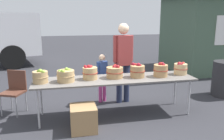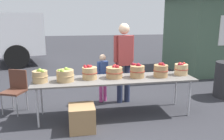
{
  "view_description": "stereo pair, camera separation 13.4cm",
  "coord_description": "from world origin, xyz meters",
  "px_view_note": "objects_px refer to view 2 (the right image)",
  "views": [
    {
      "loc": [
        -0.96,
        -4.25,
        1.92
      ],
      "look_at": [
        0.0,
        0.3,
        0.85
      ],
      "focal_mm": 37.42,
      "sensor_mm": 36.0,
      "label": 1
    },
    {
      "loc": [
        -0.83,
        -4.28,
        1.92
      ],
      "look_at": [
        0.0,
        0.3,
        0.85
      ],
      "focal_mm": 37.42,
      "sensor_mm": 36.0,
      "label": 2
    }
  ],
  "objects_px": {
    "produce_crate": "(82,118)",
    "apple_basket_green_0": "(40,76)",
    "apple_basket_red_1": "(114,72)",
    "apple_basket_red_2": "(137,71)",
    "vendor_adult": "(124,57)",
    "child_customer": "(103,74)",
    "apple_basket_red_3": "(161,70)",
    "apple_basket_green_1": "(65,75)",
    "apple_basket_red_4": "(181,69)",
    "market_table": "(115,80)",
    "apple_basket_red_0": "(90,72)",
    "folding_chair": "(15,88)"
  },
  "relations": [
    {
      "from": "apple_basket_red_2",
      "to": "apple_basket_red_4",
      "type": "relative_size",
      "value": 1.06
    },
    {
      "from": "folding_chair",
      "to": "apple_basket_red_3",
      "type": "bearing_deg",
      "value": 12.12
    },
    {
      "from": "apple_basket_red_0",
      "to": "apple_basket_red_4",
      "type": "relative_size",
      "value": 1.05
    },
    {
      "from": "apple_basket_green_0",
      "to": "produce_crate",
      "type": "height_order",
      "value": "apple_basket_green_0"
    },
    {
      "from": "market_table",
      "to": "apple_basket_red_2",
      "type": "distance_m",
      "value": 0.48
    },
    {
      "from": "vendor_adult",
      "to": "child_customer",
      "type": "xyz_separation_m",
      "value": [
        -0.46,
        0.12,
        -0.4
      ]
    },
    {
      "from": "market_table",
      "to": "folding_chair",
      "type": "height_order",
      "value": "folding_chair"
    },
    {
      "from": "apple_basket_red_1",
      "to": "apple_basket_red_2",
      "type": "xyz_separation_m",
      "value": [
        0.45,
        -0.04,
        0.01
      ]
    },
    {
      "from": "apple_basket_red_2",
      "to": "apple_basket_red_3",
      "type": "bearing_deg",
      "value": -5.75
    },
    {
      "from": "apple_basket_green_0",
      "to": "apple_basket_green_1",
      "type": "bearing_deg",
      "value": -1.33
    },
    {
      "from": "apple_basket_red_0",
      "to": "apple_basket_red_2",
      "type": "relative_size",
      "value": 0.99
    },
    {
      "from": "market_table",
      "to": "apple_basket_red_4",
      "type": "xyz_separation_m",
      "value": [
        1.39,
        0.05,
        0.16
      ]
    },
    {
      "from": "apple_basket_green_0",
      "to": "apple_basket_red_2",
      "type": "relative_size",
      "value": 0.96
    },
    {
      "from": "produce_crate",
      "to": "apple_basket_red_1",
      "type": "bearing_deg",
      "value": 40.85
    },
    {
      "from": "apple_basket_red_3",
      "to": "produce_crate",
      "type": "distance_m",
      "value": 1.8
    },
    {
      "from": "apple_basket_green_0",
      "to": "apple_basket_red_0",
      "type": "relative_size",
      "value": 0.97
    },
    {
      "from": "vendor_adult",
      "to": "folding_chair",
      "type": "distance_m",
      "value": 2.35
    },
    {
      "from": "apple_basket_red_0",
      "to": "apple_basket_red_3",
      "type": "bearing_deg",
      "value": -3.78
    },
    {
      "from": "produce_crate",
      "to": "apple_basket_green_0",
      "type": "bearing_deg",
      "value": 144.11
    },
    {
      "from": "apple_basket_green_0",
      "to": "child_customer",
      "type": "distance_m",
      "value": 1.51
    },
    {
      "from": "apple_basket_red_0",
      "to": "child_customer",
      "type": "relative_size",
      "value": 0.27
    },
    {
      "from": "apple_basket_red_0",
      "to": "market_table",
      "type": "bearing_deg",
      "value": -6.6
    },
    {
      "from": "market_table",
      "to": "apple_basket_red_2",
      "type": "relative_size",
      "value": 10.33
    },
    {
      "from": "market_table",
      "to": "child_customer",
      "type": "bearing_deg",
      "value": 98.87
    },
    {
      "from": "folding_chair",
      "to": "apple_basket_green_1",
      "type": "bearing_deg",
      "value": -5.75
    },
    {
      "from": "apple_basket_red_3",
      "to": "child_customer",
      "type": "xyz_separation_m",
      "value": [
        -1.04,
        0.83,
        -0.24
      ]
    },
    {
      "from": "apple_basket_green_1",
      "to": "apple_basket_red_0",
      "type": "bearing_deg",
      "value": 10.47
    },
    {
      "from": "apple_basket_green_0",
      "to": "folding_chair",
      "type": "distance_m",
      "value": 0.88
    },
    {
      "from": "produce_crate",
      "to": "folding_chair",
      "type": "bearing_deg",
      "value": 140.01
    },
    {
      "from": "child_customer",
      "to": "produce_crate",
      "type": "distance_m",
      "value": 1.49
    },
    {
      "from": "apple_basket_green_0",
      "to": "vendor_adult",
      "type": "height_order",
      "value": "vendor_adult"
    },
    {
      "from": "market_table",
      "to": "apple_basket_red_1",
      "type": "xyz_separation_m",
      "value": [
        0.0,
        0.05,
        0.15
      ]
    },
    {
      "from": "apple_basket_red_1",
      "to": "apple_basket_red_4",
      "type": "distance_m",
      "value": 1.39
    },
    {
      "from": "apple_basket_green_1",
      "to": "apple_basket_red_3",
      "type": "height_order",
      "value": "apple_basket_red_3"
    },
    {
      "from": "market_table",
      "to": "apple_basket_green_1",
      "type": "distance_m",
      "value": 0.95
    },
    {
      "from": "apple_basket_red_3",
      "to": "folding_chair",
      "type": "xyz_separation_m",
      "value": [
        -2.87,
        0.58,
        -0.38
      ]
    },
    {
      "from": "apple_basket_green_1",
      "to": "apple_basket_red_4",
      "type": "xyz_separation_m",
      "value": [
        2.33,
        0.08,
        0.01
      ]
    },
    {
      "from": "apple_basket_red_2",
      "to": "child_customer",
      "type": "height_order",
      "value": "child_customer"
    },
    {
      "from": "apple_basket_red_0",
      "to": "apple_basket_red_3",
      "type": "distance_m",
      "value": 1.4
    },
    {
      "from": "apple_basket_red_3",
      "to": "child_customer",
      "type": "height_order",
      "value": "child_customer"
    },
    {
      "from": "market_table",
      "to": "apple_basket_red_3",
      "type": "height_order",
      "value": "apple_basket_red_3"
    },
    {
      "from": "folding_chair",
      "to": "apple_basket_red_4",
      "type": "bearing_deg",
      "value": 15.11
    },
    {
      "from": "apple_basket_red_4",
      "to": "apple_basket_red_3",
      "type": "bearing_deg",
      "value": -169.89
    },
    {
      "from": "apple_basket_green_0",
      "to": "apple_basket_red_1",
      "type": "bearing_deg",
      "value": 2.99
    },
    {
      "from": "apple_basket_red_3",
      "to": "child_customer",
      "type": "bearing_deg",
      "value": 141.59
    },
    {
      "from": "apple_basket_red_2",
      "to": "apple_basket_red_3",
      "type": "relative_size",
      "value": 1.02
    },
    {
      "from": "apple_basket_red_0",
      "to": "apple_basket_red_1",
      "type": "distance_m",
      "value": 0.48
    },
    {
      "from": "apple_basket_green_1",
      "to": "apple_basket_red_4",
      "type": "height_order",
      "value": "apple_basket_red_4"
    },
    {
      "from": "apple_basket_red_1",
      "to": "produce_crate",
      "type": "height_order",
      "value": "apple_basket_red_1"
    },
    {
      "from": "apple_basket_red_0",
      "to": "vendor_adult",
      "type": "bearing_deg",
      "value": 37.22
    }
  ]
}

